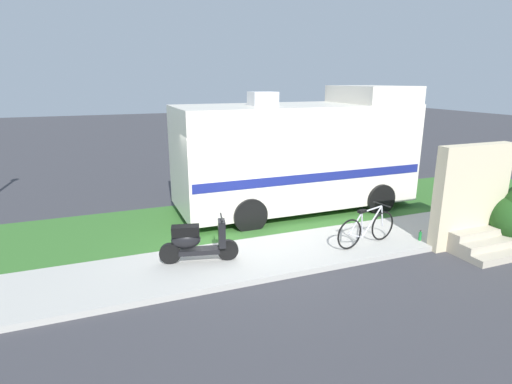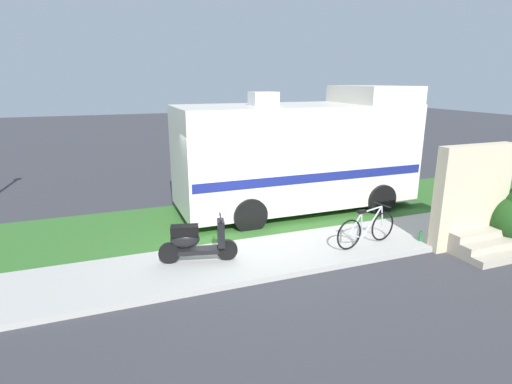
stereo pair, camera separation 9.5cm
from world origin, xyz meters
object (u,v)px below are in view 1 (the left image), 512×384
bicycle (367,228)px  pickup_truck_near (346,149)px  bottle_spare (484,224)px  bottle_green (420,236)px  scooter (196,241)px  motorhome_rv (299,153)px

bicycle → pickup_truck_near: pickup_truck_near is taller
bicycle → bottle_spare: bicycle is taller
bicycle → bottle_green: bicycle is taller
scooter → bicycle: bearing=-7.5°
bottle_spare → motorhome_rv: bearing=136.0°
motorhome_rv → bottle_spare: size_ratio=28.04×
bicycle → bottle_spare: (3.47, -0.20, -0.29)m
bicycle → scooter: bearing=172.5°
motorhome_rv → bottle_green: motorhome_rv is taller
motorhome_rv → pickup_truck_near: size_ratio=1.34×
bicycle → bottle_spare: 3.49m
motorhome_rv → scooter: bearing=-143.7°
motorhome_rv → scooter: motorhome_rv is taller
bottle_spare → pickup_truck_near: bearing=84.2°
motorhome_rv → bicycle: motorhome_rv is taller
bicycle → pickup_truck_near: bearing=59.9°
pickup_truck_near → bottle_green: pickup_truck_near is taller
bottle_green → motorhome_rv: bearing=112.2°
scooter → pickup_truck_near: size_ratio=0.31×
scooter → bicycle: scooter is taller
bicycle → pickup_truck_near: size_ratio=0.34×
bottle_green → scooter: bearing=171.5°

